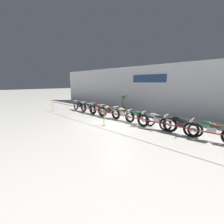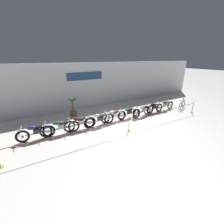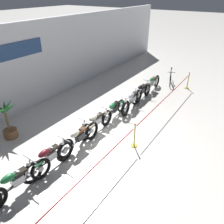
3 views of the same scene
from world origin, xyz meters
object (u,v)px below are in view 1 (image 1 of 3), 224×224
object	(u,v)px
motorcycle_cream_4	(123,114)
stanchion_far_left	(88,110)
motorcycle_cream_3	(108,112)
potted_palm_left_of_row	(123,103)
motorcycle_blue_0	(80,106)
motorcycle_black_7	(179,125)
motorcycle_green_8	(210,131)
motorcycle_green_5	(139,117)
motorcycle_silver_6	(156,121)
stanchion_mid_left	(104,120)
motorcycle_green_1	(88,107)
motorcycle_maroon_2	(97,109)

from	to	relation	value
motorcycle_cream_4	stanchion_far_left	world-z (taller)	stanchion_far_left
motorcycle_cream_3	potted_palm_left_of_row	xyz separation A→B (m)	(-1.01, 2.93, 0.27)
motorcycle_cream_3	motorcycle_cream_4	world-z (taller)	motorcycle_cream_3
motorcycle_blue_0	motorcycle_black_7	size ratio (longest dim) A/B	0.97
motorcycle_green_8	motorcycle_blue_0	bearing A→B (deg)	179.00
motorcycle_green_5	motorcycle_silver_6	world-z (taller)	motorcycle_silver_6
motorcycle_cream_3	motorcycle_green_8	world-z (taller)	motorcycle_cream_3
stanchion_mid_left	motorcycle_green_8	bearing A→B (deg)	17.52
potted_palm_left_of_row	motorcycle_green_1	bearing A→B (deg)	-120.67
motorcycle_green_5	motorcycle_black_7	size ratio (longest dim) A/B	0.97
motorcycle_blue_0	stanchion_mid_left	world-z (taller)	stanchion_mid_left
motorcycle_cream_3	potted_palm_left_of_row	distance (m)	3.11
stanchion_far_left	motorcycle_blue_0	bearing A→B (deg)	153.95
motorcycle_cream_4	motorcycle_green_5	world-z (taller)	motorcycle_cream_4
motorcycle_black_7	motorcycle_silver_6	bearing A→B (deg)	-174.40
motorcycle_blue_0	potted_palm_left_of_row	xyz separation A→B (m)	(3.06, 2.76, 0.28)
motorcycle_silver_6	stanchion_far_left	size ratio (longest dim) A/B	0.17
motorcycle_silver_6	stanchion_far_left	bearing A→B (deg)	-159.55
motorcycle_green_5	motorcycle_cream_4	bearing A→B (deg)	-179.99
motorcycle_green_8	motorcycle_cream_3	bearing A→B (deg)	179.85
motorcycle_cream_3	motorcycle_silver_6	world-z (taller)	motorcycle_silver_6
motorcycle_maroon_2	motorcycle_cream_3	bearing A→B (deg)	-3.95
motorcycle_blue_0	motorcycle_cream_4	world-z (taller)	motorcycle_blue_0
motorcycle_blue_0	motorcycle_maroon_2	xyz separation A→B (m)	(2.69, -0.07, 0.01)
motorcycle_cream_3	stanchion_far_left	size ratio (longest dim) A/B	0.17
motorcycle_blue_0	motorcycle_black_7	world-z (taller)	motorcycle_blue_0
motorcycle_black_7	motorcycle_cream_4	bearing A→B (deg)	177.97
motorcycle_blue_0	motorcycle_maroon_2	size ratio (longest dim) A/B	0.97
motorcycle_cream_4	motorcycle_blue_0	bearing A→B (deg)	179.86
motorcycle_cream_3	motorcycle_green_5	size ratio (longest dim) A/B	1.09
motorcycle_green_1	motorcycle_green_8	bearing A→B (deg)	-0.77
motorcycle_cream_3	motorcycle_black_7	distance (m)	5.28
motorcycle_cream_4	potted_palm_left_of_row	size ratio (longest dim) A/B	1.29
motorcycle_blue_0	potted_palm_left_of_row	distance (m)	4.13
motorcycle_cream_4	motorcycle_silver_6	size ratio (longest dim) A/B	0.89
motorcycle_maroon_2	motorcycle_black_7	size ratio (longest dim) A/B	1.01
motorcycle_blue_0	potted_palm_left_of_row	bearing A→B (deg)	42.09
motorcycle_cream_4	stanchion_mid_left	size ratio (longest dim) A/B	2.04
motorcycle_green_8	motorcycle_silver_6	bearing A→B (deg)	-178.00
motorcycle_green_1	motorcycle_silver_6	world-z (taller)	motorcycle_silver_6
motorcycle_cream_3	motorcycle_black_7	bearing A→B (deg)	0.16
motorcycle_green_5	motorcycle_blue_0	bearing A→B (deg)	179.89
motorcycle_silver_6	motorcycle_maroon_2	bearing A→B (deg)	177.82
motorcycle_black_7	motorcycle_blue_0	bearing A→B (deg)	179.05
motorcycle_green_5	stanchion_mid_left	world-z (taller)	stanchion_mid_left
motorcycle_green_1	stanchion_mid_left	size ratio (longest dim) A/B	2.32
motorcycle_silver_6	motorcycle_black_7	bearing A→B (deg)	5.60
motorcycle_maroon_2	motorcycle_green_5	size ratio (longest dim) A/B	1.04
motorcycle_maroon_2	motorcycle_black_7	world-z (taller)	motorcycle_maroon_2
motorcycle_black_7	motorcycle_green_8	xyz separation A→B (m)	(1.38, -0.03, 0.00)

